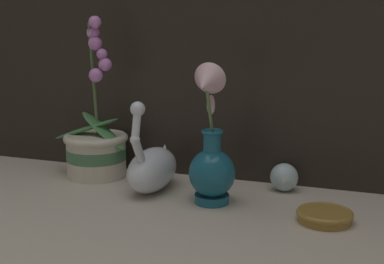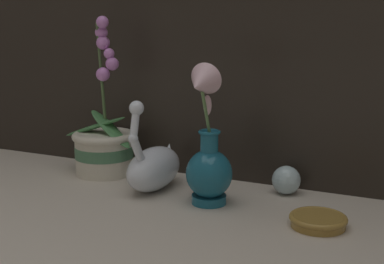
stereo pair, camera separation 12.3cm
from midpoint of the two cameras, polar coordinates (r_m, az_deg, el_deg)
The scene contains 6 objects.
ground_plane at distance 1.14m, azimuth 0.55°, elevation -8.87°, with size 2.80×2.80×0.00m, color #BCB2A3.
orchid_potted_plant at distance 1.43m, azimuth -6.94°, elevation -1.35°, with size 0.22×0.17×0.41m.
swan_figurine at distance 1.29m, azimuth -1.34°, elevation -3.68°, with size 0.10×0.21×0.23m.
blue_vase at distance 1.17m, azimuth 4.70°, elevation -2.84°, with size 0.10×0.14×0.32m.
glass_sphere at distance 1.29m, azimuth 12.74°, elevation -5.06°, with size 0.07×0.07×0.07m.
amber_dish at distance 1.12m, azimuth 16.45°, elevation -9.05°, with size 0.12×0.12×0.02m.
Camera 2 is at (0.50, -0.95, 0.41)m, focal length 50.00 mm.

